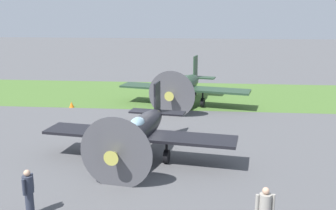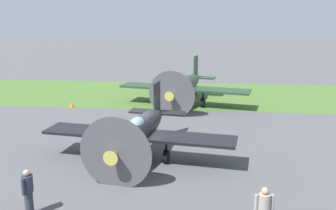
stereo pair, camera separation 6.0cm
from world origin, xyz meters
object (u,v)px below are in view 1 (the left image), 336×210
Objects in this scene: runway_marker_cone at (72,105)px; airplane_wingman at (185,86)px; airplane_lead at (140,131)px; ground_crew_chief at (29,191)px.

airplane_wingman is at bearing -169.00° from runway_marker_cone.
airplane_wingman is at bearing -89.67° from airplane_lead.
runway_marker_cone is at bearing -158.77° from ground_crew_chief.
ground_crew_chief is 15.93m from runway_marker_cone.
airplane_lead is 5.52× the size of ground_crew_chief.
airplane_wingman is 8.67m from runway_marker_cone.
ground_crew_chief is at bearing 103.76° from runway_marker_cone.
airplane_lead is at bearing 159.97° from ground_crew_chief.
airplane_lead is 11.86m from runway_marker_cone.
airplane_wingman is (-1.60, -11.27, 0.08)m from airplane_lead.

